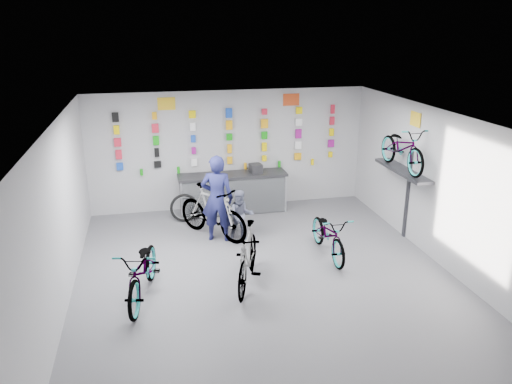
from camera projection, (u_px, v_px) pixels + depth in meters
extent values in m
plane|color=#56565C|center=(265.00, 277.00, 9.40)|extent=(8.00, 8.00, 0.00)
plane|color=white|center=(267.00, 120.00, 8.43)|extent=(8.00, 8.00, 0.00)
plane|color=#BABABC|center=(229.00, 150.00, 12.62)|extent=(7.00, 0.00, 7.00)
plane|color=#BABABC|center=(355.00, 330.00, 5.22)|extent=(7.00, 0.00, 7.00)
plane|color=#BABABC|center=(59.00, 218.00, 8.20)|extent=(0.00, 8.00, 8.00)
plane|color=#BABABC|center=(442.00, 189.00, 9.63)|extent=(0.00, 8.00, 8.00)
cube|color=black|center=(233.00, 195.00, 12.54)|extent=(2.60, 0.60, 0.90)
cube|color=silver|center=(235.00, 198.00, 12.25)|extent=(2.60, 0.02, 0.90)
cube|color=silver|center=(182.00, 201.00, 11.99)|extent=(0.04, 0.04, 0.96)
cube|color=silver|center=(286.00, 194.00, 12.51)|extent=(0.04, 0.04, 0.96)
cube|color=black|center=(232.00, 175.00, 12.37)|extent=(2.70, 0.66, 0.06)
cube|color=blue|center=(120.00, 166.00, 12.08)|extent=(0.16, 0.06, 0.18)
cube|color=black|center=(158.00, 164.00, 12.26)|extent=(0.17, 0.06, 0.16)
cube|color=white|center=(194.00, 162.00, 12.45)|extent=(0.14, 0.06, 0.19)
cube|color=#F6A60F|center=(230.00, 160.00, 12.63)|extent=(0.13, 0.06, 0.18)
cube|color=#FFDC00|center=(264.00, 158.00, 12.81)|extent=(0.11, 0.06, 0.15)
cube|color=#F6A60F|center=(298.00, 156.00, 13.00)|extent=(0.18, 0.06, 0.17)
cube|color=#FFDC00|center=(330.00, 154.00, 13.18)|extent=(0.09, 0.06, 0.14)
cube|color=red|center=(119.00, 154.00, 11.98)|extent=(0.15, 0.06, 0.22)
cube|color=black|center=(157.00, 152.00, 12.17)|extent=(0.11, 0.06, 0.22)
cube|color=#8E1077|center=(194.00, 151.00, 12.35)|extent=(0.11, 0.06, 0.17)
cube|color=#F6A60F|center=(230.00, 149.00, 12.53)|extent=(0.11, 0.06, 0.22)
cube|color=#FFDC00|center=(264.00, 147.00, 12.72)|extent=(0.12, 0.06, 0.22)
cube|color=white|center=(298.00, 145.00, 12.90)|extent=(0.16, 0.06, 0.20)
cube|color=#8E1077|center=(331.00, 143.00, 13.08)|extent=(0.16, 0.06, 0.19)
cube|color=red|center=(118.00, 142.00, 11.89)|extent=(0.16, 0.06, 0.20)
cube|color=#119E10|center=(156.00, 140.00, 12.07)|extent=(0.15, 0.06, 0.22)
cube|color=blue|center=(193.00, 139.00, 12.25)|extent=(0.11, 0.06, 0.18)
cube|color=#119E10|center=(229.00, 137.00, 12.44)|extent=(0.14, 0.06, 0.16)
cube|color=#119E10|center=(264.00, 135.00, 12.62)|extent=(0.15, 0.06, 0.19)
cube|color=#8E1077|center=(298.00, 134.00, 12.80)|extent=(0.15, 0.06, 0.23)
cube|color=#FFDC00|center=(332.00, 132.00, 12.99)|extent=(0.11, 0.06, 0.19)
cube|color=#FFDC00|center=(117.00, 130.00, 11.79)|extent=(0.13, 0.06, 0.21)
cube|color=red|center=(155.00, 128.00, 11.97)|extent=(0.16, 0.06, 0.21)
cube|color=white|center=(193.00, 127.00, 12.16)|extent=(0.13, 0.06, 0.20)
cube|color=#F6A60F|center=(229.00, 125.00, 12.34)|extent=(0.16, 0.06, 0.23)
cube|color=#F6A60F|center=(264.00, 124.00, 12.52)|extent=(0.18, 0.06, 0.23)
cube|color=white|center=(299.00, 122.00, 12.71)|extent=(0.17, 0.06, 0.18)
cube|color=red|center=(332.00, 121.00, 12.89)|extent=(0.12, 0.06, 0.21)
cube|color=black|center=(115.00, 117.00, 11.70)|extent=(0.15, 0.06, 0.22)
cube|color=#F6A60F|center=(154.00, 116.00, 11.88)|extent=(0.11, 0.06, 0.17)
cube|color=#FFDC00|center=(192.00, 114.00, 12.06)|extent=(0.16, 0.06, 0.18)
cube|color=blue|center=(229.00, 113.00, 12.24)|extent=(0.16, 0.06, 0.23)
cube|color=red|center=(265.00, 112.00, 12.43)|extent=(0.13, 0.06, 0.15)
cube|color=#FFDC00|center=(299.00, 110.00, 12.61)|extent=(0.15, 0.06, 0.17)
cube|color=red|center=(333.00, 109.00, 12.79)|extent=(0.10, 0.06, 0.23)
cylinder|color=#119E10|center=(142.00, 172.00, 12.22)|extent=(0.07, 0.07, 0.16)
cylinder|color=#119E10|center=(178.00, 170.00, 12.40)|extent=(0.07, 0.07, 0.16)
cylinder|color=#F6A60F|center=(245.00, 166.00, 12.75)|extent=(0.07, 0.07, 0.16)
cylinder|color=#119E10|center=(279.00, 164.00, 12.93)|extent=(0.07, 0.07, 0.16)
cylinder|color=#FFDC00|center=(312.00, 162.00, 13.12)|extent=(0.07, 0.07, 0.16)
cube|color=#333338|center=(402.00, 171.00, 10.68)|extent=(0.38, 1.90, 0.06)
cube|color=#333338|center=(408.00, 194.00, 10.90)|extent=(0.04, 0.10, 2.00)
cube|color=yellow|center=(166.00, 104.00, 11.90)|extent=(0.42, 0.02, 0.30)
cube|color=#DC4A1D|center=(291.00, 100.00, 12.53)|extent=(0.42, 0.02, 0.30)
cube|color=yellow|center=(415.00, 119.00, 10.36)|extent=(0.02, 0.40, 0.30)
imported|color=gray|center=(143.00, 271.00, 8.55)|extent=(1.10, 2.08, 1.04)
imported|color=gray|center=(248.00, 256.00, 8.98)|extent=(1.15, 1.94, 1.12)
imported|color=gray|center=(329.00, 234.00, 10.15)|extent=(0.63, 1.78, 0.94)
imported|color=gray|center=(213.00, 212.00, 11.02)|extent=(1.68, 1.89, 1.19)
imported|color=gray|center=(403.00, 148.00, 10.51)|extent=(0.63, 1.80, 0.95)
imported|color=#1B1E52|center=(217.00, 198.00, 10.76)|extent=(0.80, 0.64, 1.92)
imported|color=slate|center=(241.00, 216.00, 10.84)|extent=(0.57, 0.44, 1.15)
torus|color=black|center=(184.00, 208.00, 11.97)|extent=(0.69, 0.20, 0.68)
torus|color=silver|center=(184.00, 208.00, 11.97)|extent=(0.56, 0.13, 0.55)
cube|color=black|center=(256.00, 168.00, 12.45)|extent=(0.32, 0.33, 0.22)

